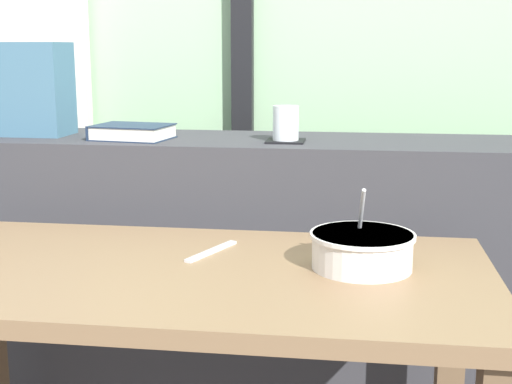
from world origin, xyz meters
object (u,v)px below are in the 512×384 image
at_px(breakfast_table, 182,321).
at_px(juice_glass, 286,124).
at_px(fork_utensil, 212,251).
at_px(throw_pillow, 13,89).
at_px(coaster_square, 286,141).
at_px(soup_bowl, 362,251).
at_px(closed_book, 132,132).

bearing_deg(breakfast_table, juice_glass, 74.96).
bearing_deg(fork_utensil, throw_pillow, 166.53).
bearing_deg(juice_glass, fork_utensil, -103.87).
bearing_deg(throw_pillow, fork_utensil, -36.77).
xyz_separation_m(breakfast_table, fork_utensil, (0.04, 0.11, 0.11)).
distance_m(coaster_square, soup_bowl, 0.57).
bearing_deg(juice_glass, soup_bowl, -68.48).
relative_size(coaster_square, throw_pillow, 0.31).
xyz_separation_m(closed_book, fork_utensil, (0.31, -0.45, -0.19)).
relative_size(breakfast_table, coaster_square, 12.22).
xyz_separation_m(closed_book, throw_pillow, (-0.36, 0.05, 0.11)).
bearing_deg(juice_glass, closed_book, 179.72).
bearing_deg(juice_glass, coaster_square, 0.00).
xyz_separation_m(closed_book, soup_bowl, (0.62, -0.51, -0.16)).
bearing_deg(soup_bowl, closed_book, 140.51).
height_order(breakfast_table, fork_utensil, fork_utensil).
relative_size(juice_glass, fork_utensil, 0.53).
bearing_deg(coaster_square, soup_bowl, -68.48).
bearing_deg(throw_pillow, coaster_square, -4.06).
xyz_separation_m(breakfast_table, juice_glass, (0.15, 0.56, 0.34)).
bearing_deg(fork_utensil, closed_book, 147.88).
height_order(closed_book, soup_bowl, closed_book).
height_order(juice_glass, throw_pillow, throw_pillow).
distance_m(closed_book, throw_pillow, 0.38).
xyz_separation_m(juice_glass, closed_book, (-0.42, 0.00, -0.03)).
distance_m(juice_glass, soup_bowl, 0.58).
xyz_separation_m(juice_glass, fork_utensil, (-0.11, -0.45, -0.22)).
relative_size(closed_book, throw_pillow, 0.69).
height_order(breakfast_table, coaster_square, coaster_square).
height_order(juice_glass, fork_utensil, juice_glass).
relative_size(coaster_square, juice_glass, 1.10).
height_order(coaster_square, fork_utensil, coaster_square).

